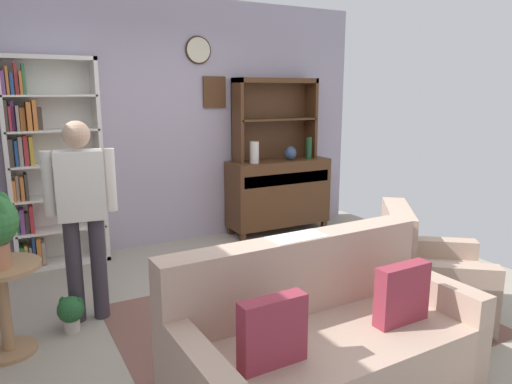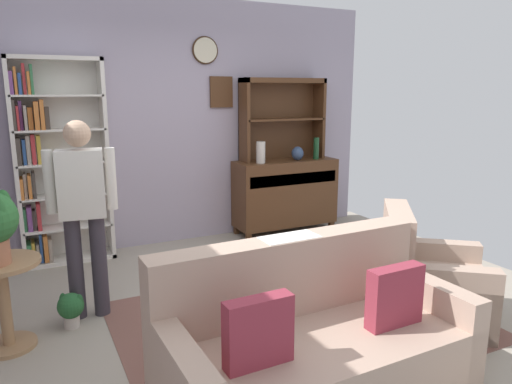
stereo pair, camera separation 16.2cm
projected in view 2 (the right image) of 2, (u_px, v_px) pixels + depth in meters
The scene contains 16 objects.
ground_plane at pixel (256, 311), 3.92m from camera, with size 5.40×4.60×0.02m, color #9E9384.
wall_back at pixel (175, 123), 5.49m from camera, with size 5.00×0.09×2.80m.
area_rug at pixel (295, 320), 3.74m from camera, with size 2.69×2.00×0.01m, color brown.
bookshelf at pixel (54, 163), 4.82m from camera, with size 0.90×0.30×2.10m.
sideboard at pixel (285, 192), 6.01m from camera, with size 1.30×0.45×0.92m.
sideboard_hutch at pixel (282, 108), 5.89m from camera, with size 1.10×0.26×1.00m.
vase_tall at pixel (261, 152), 5.66m from camera, with size 0.11×0.11×0.26m, color beige.
vase_round at pixel (297, 153), 5.91m from camera, with size 0.15×0.15×0.17m, color #33476B.
bottle_wine at pixel (316, 148), 5.99m from camera, with size 0.07×0.07×0.27m, color #194223.
couch_floral at pixel (313, 346), 2.78m from camera, with size 1.82×0.89×0.90m.
armchair_floral at pixel (428, 284), 3.72m from camera, with size 1.08×1.07×0.88m.
plant_stand at pixel (4, 295), 3.27m from camera, with size 0.52×0.52×0.64m.
potted_plant_small at pixel (71, 308), 3.61m from camera, with size 0.20×0.20×0.27m.
person_reading at pixel (83, 206), 3.64m from camera, with size 0.53×0.25×1.56m.
coffee_table at pixel (258, 291), 3.45m from camera, with size 0.80×0.50×0.42m.
book_stack at pixel (269, 278), 3.37m from camera, with size 0.20×0.14×0.10m.
Camera 2 is at (-1.60, -3.25, 1.78)m, focal length 33.38 mm.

